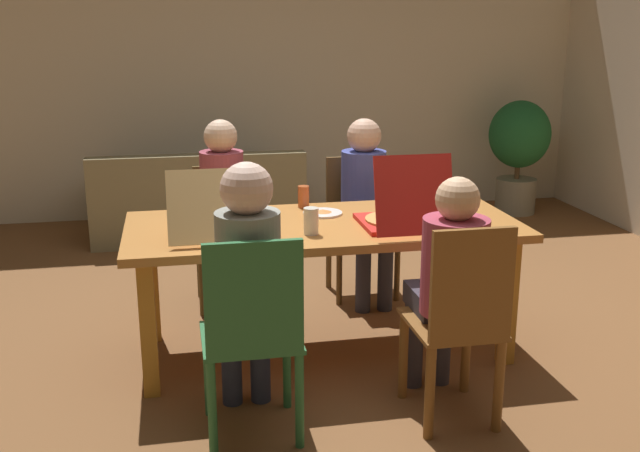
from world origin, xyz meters
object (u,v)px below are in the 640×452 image
person_3 (449,275)px  chair_2 (252,331)px  chair_1 (360,217)px  chair_3 (459,322)px  drinking_glass_1 (311,221)px  dining_table (324,238)px  drinking_glass_0 (304,197)px  plate_1 (323,213)px  person_0 (223,201)px  couch (199,204)px  plate_0 (431,208)px  person_2 (248,275)px  chair_0 (223,231)px  potted_plant (519,146)px  pizza_box_1 (205,221)px  pizza_box_0 (401,217)px  person_1 (366,195)px

person_3 → chair_2: bearing=-172.1°
chair_1 → chair_3: chair_3 is taller
chair_2 → drinking_glass_1: chair_2 is taller
dining_table → drinking_glass_0: (-0.05, 0.37, 0.15)m
chair_1 → plate_1: 0.90m
person_0 → couch: bearing=93.4°
plate_0 → drinking_glass_0: size_ratio=1.89×
chair_1 → chair_2: bearing=-117.3°
drinking_glass_1 → couch: 2.88m
person_2 → chair_0: bearing=90.0°
chair_0 → person_0: (0.00, -0.13, 0.24)m
chair_1 → potted_plant: (2.06, 1.84, 0.14)m
potted_plant → chair_3: bearing=-119.2°
person_2 → drinking_glass_0: size_ratio=9.71×
person_3 → plate_1: person_3 is taller
pizza_box_1 → chair_3: bearing=-38.5°
person_3 → pizza_box_1: 1.31m
chair_3 → pizza_box_0: pizza_box_0 is taller
pizza_box_1 → couch: size_ratio=0.32×
chair_2 → pizza_box_1: (-0.15, 0.84, 0.28)m
plate_1 → plate_0: bearing=-1.6°
chair_2 → pizza_box_0: bearing=38.8°
person_3 → couch: size_ratio=0.65×
chair_2 → couch: (-0.11, 3.45, -0.26)m
person_2 → dining_table: bearing=56.0°
chair_0 → person_1: person_1 is taller
person_1 → plate_1: person_1 is taller
dining_table → chair_3: size_ratio=2.18×
plate_0 → drinking_glass_0: (-0.73, 0.20, 0.06)m
pizza_box_0 → drinking_glass_0: bearing=129.2°
pizza_box_0 → plate_0: (0.29, 0.34, -0.05)m
pizza_box_1 → couch: bearing=89.0°
chair_2 → person_2: bearing=90.0°
potted_plant → pizza_box_0: bearing=-125.6°
person_0 → drinking_glass_0: 0.62m
dining_table → pizza_box_1: pizza_box_1 is taller
dining_table → plate_1: 0.21m
person_1 → plate_0: person_1 is taller
person_1 → pizza_box_1: person_1 is taller
chair_1 → person_1: (0.00, -0.15, 0.19)m
chair_1 → pizza_box_1: pizza_box_1 is taller
dining_table → chair_2: 1.02m
dining_table → plate_0: 0.71m
chair_2 → plate_0: (1.18, 1.05, 0.23)m
person_3 → plate_1: bearing=113.8°
dining_table → person_2: (-0.49, -0.73, 0.07)m
dining_table → potted_plant: bearing=48.0°
chair_3 → drinking_glass_0: bearing=111.1°
chair_3 → pizza_box_1: bearing=141.5°
chair_1 → potted_plant: bearing=41.8°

